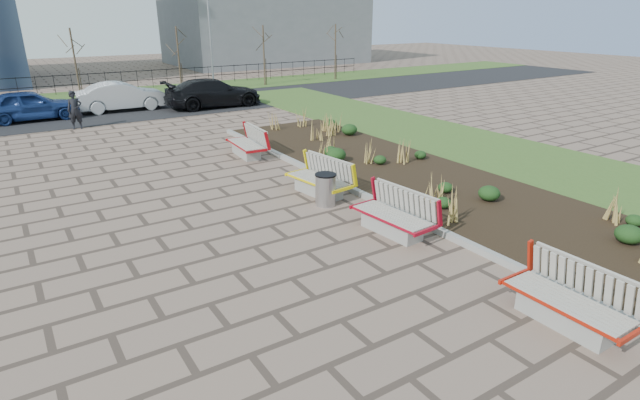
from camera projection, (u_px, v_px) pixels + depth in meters
ground at (342, 320)px, 8.33m from camera, size 120.00×120.00×0.00m
planting_bed at (414, 177)px, 15.42m from camera, size 4.50×18.00×0.10m
planting_curb at (353, 190)px, 14.23m from camera, size 0.16×18.00×0.15m
grass_verge_near at (513, 156)px, 17.84m from camera, size 5.00×38.00×0.04m
grass_verge_far at (78, 97)px, 30.36m from camera, size 80.00×5.00×0.04m
road at (96, 113)px, 25.65m from camera, size 80.00×7.00×0.02m
bench_a at (568, 299)px, 8.04m from camera, size 0.91×2.10×1.00m
bench_b at (392, 213)px, 11.46m from camera, size 1.09×2.17×1.00m
bench_c at (318, 178)px, 13.94m from camera, size 1.18×2.20×1.00m
bench_d at (246, 142)px, 17.72m from camera, size 1.04×2.16×1.00m
litter_bin at (326, 190)px, 13.20m from camera, size 0.55×0.55×0.85m
pedestrian at (75, 110)px, 21.81m from camera, size 0.65×0.46×1.67m
car_blue at (30, 105)px, 23.46m from camera, size 4.27×1.78×1.44m
car_silver at (122, 96)px, 25.92m from camera, size 4.48×1.69×1.46m
car_black at (213, 93)px, 26.91m from camera, size 5.24×2.24×1.50m
tree_c at (76, 65)px, 28.47m from camera, size 1.40×1.40×4.00m
tree_d at (179, 60)px, 31.51m from camera, size 1.40×1.40×4.00m
tree_e at (264, 56)px, 34.55m from camera, size 1.40×1.40×4.00m
tree_f at (335, 52)px, 37.59m from camera, size 1.40×1.40×4.00m
lamp_east at (211, 43)px, 31.78m from camera, size 0.24×0.60×6.00m
railing_fence at (72, 84)px, 31.33m from camera, size 44.00×0.10×1.20m
building_grey at (264, 11)px, 49.76m from camera, size 18.00×12.00×10.00m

